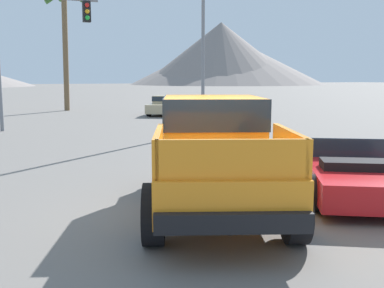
{
  "coord_description": "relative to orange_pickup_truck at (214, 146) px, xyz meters",
  "views": [
    {
      "loc": [
        -3.27,
        -6.95,
        2.28
      ],
      "look_at": [
        0.09,
        0.65,
        1.04
      ],
      "focal_mm": 42.0,
      "sensor_mm": 36.0,
      "label": 1
    }
  ],
  "objects": [
    {
      "name": "street_lamp_post",
      "position": [
        4.51,
        10.08,
        4.21
      ],
      "size": [
        0.9,
        0.24,
        9.01
      ],
      "color": "slate",
      "rests_on": "ground_plane"
    },
    {
      "name": "distant_mountain_range",
      "position": [
        27.22,
        125.5,
        6.82
      ],
      "size": [
        163.24,
        68.03,
        19.43
      ],
      "color": "gray",
      "rests_on": "ground_plane"
    },
    {
      "name": "red_convertible_car",
      "position": [
        2.88,
        -0.32,
        -0.68
      ],
      "size": [
        3.69,
        4.51,
        1.04
      ],
      "rotation": [
        0.0,
        0.0,
        -0.54
      ],
      "color": "red",
      "rests_on": "ground_plane"
    },
    {
      "name": "ground_plane",
      "position": [
        -0.22,
        0.01,
        -1.09
      ],
      "size": [
        320.0,
        320.0,
        0.0
      ],
      "primitive_type": "plane",
      "color": "slate"
    },
    {
      "name": "orange_pickup_truck",
      "position": [
        0.0,
        0.0,
        0.0
      ],
      "size": [
        3.56,
        5.26,
        1.93
      ],
      "rotation": [
        0.0,
        0.0,
        -0.38
      ],
      "color": "orange",
      "rests_on": "ground_plane"
    },
    {
      "name": "parked_car_tan",
      "position": [
        6.36,
        19.12,
        -0.49
      ],
      "size": [
        3.82,
        4.56,
        1.17
      ],
      "rotation": [
        0.0,
        0.0,
        2.57
      ],
      "color": "tan",
      "rests_on": "ground_plane"
    },
    {
      "name": "palm_tree_tall",
      "position": [
        1.11,
        25.05,
        5.44
      ],
      "size": [
        3.1,
        2.96,
        8.69
      ],
      "color": "brown",
      "rests_on": "ground_plane"
    },
    {
      "name": "traffic_light_main",
      "position": [
        -1.59,
        13.86,
        3.08
      ],
      "size": [
        4.35,
        0.38,
        5.93
      ],
      "color": "slate",
      "rests_on": "ground_plane"
    }
  ]
}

